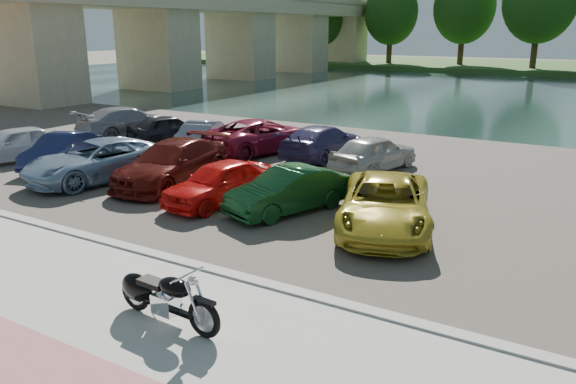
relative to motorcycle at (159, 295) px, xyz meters
The scene contains 21 objects.
ground 0.58m from the motorcycle, 123.27° to the left, with size 200.00×200.00×0.00m, color #595447.
promenade 1.03m from the motorcycle, 94.79° to the right, with size 60.00×6.00×0.10m, color #9F9D95.
kerb 2.17m from the motorcycle, 92.01° to the left, with size 60.00×0.30×0.14m, color #9F9D95.
parking_lot 11.13m from the motorcycle, 90.38° to the left, with size 60.00×18.00×0.04m, color #474139.
river 40.12m from the motorcycle, 90.11° to the left, with size 120.00×40.00×0.00m, color #192D2A.
far_bank 72.11m from the motorcycle, 90.06° to the left, with size 120.00×24.00×0.60m, color #214117.
bridge 50.05m from the motorcycle, 124.31° to the left, with size 7.00×56.00×8.55m.
motorcycle is the anchor object (origin of this frame).
car_0 15.01m from the motorcycle, 154.44° to the left, with size 1.57×3.90×1.33m, color silver.
car_1 13.06m from the motorcycle, 148.73° to the left, with size 1.30×3.73×1.23m, color #171E48.
car_2 10.47m from the motorcycle, 144.23° to the left, with size 2.27×4.92×1.37m, color #7894AF.
car_3 9.25m from the motorcycle, 130.56° to the left, with size 1.97×4.84×1.40m, color #50100B.
car_4 7.01m from the motorcycle, 118.97° to the left, with size 1.48×3.68×1.25m, color red.
car_5 6.58m from the motorcycle, 100.80° to the left, with size 1.30×3.73×1.23m, color #103D1B.
car_6 6.70m from the motorcycle, 76.16° to the left, with size 2.21×4.79×1.33m, color gold.
car_7 18.41m from the motorcycle, 137.59° to the left, with size 1.99×4.88×1.42m, color gray.
car_8 16.60m from the motorcycle, 131.70° to the left, with size 1.48×3.67×1.25m, color black.
car_9 14.96m from the motorcycle, 125.64° to the left, with size 1.29×3.70×1.22m, color slate.
car_10 14.18m from the motorcycle, 116.07° to the left, with size 2.30×4.99×1.39m, color maroon.
car_11 13.53m from the motorcycle, 105.16° to the left, with size 1.82×4.48×1.30m, color navy.
car_12 12.18m from the motorcycle, 94.81° to the left, with size 1.55×3.86×1.31m, color #ACABA7.
Camera 1 is at (6.48, -6.54, 4.98)m, focal length 35.00 mm.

